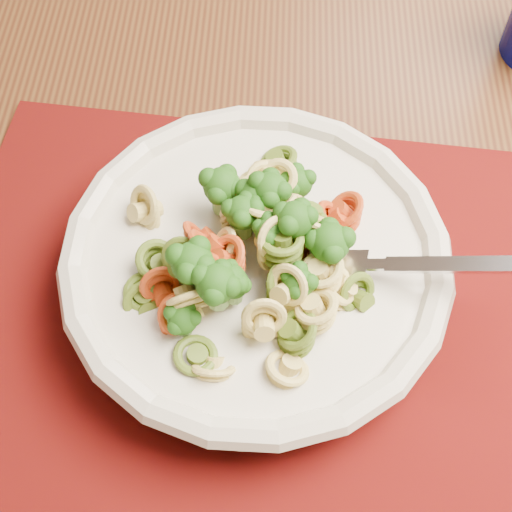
# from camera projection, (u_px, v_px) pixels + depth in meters

# --- Properties ---
(dining_table) EXTENTS (1.41, 1.04, 0.73)m
(dining_table) POSITION_uv_depth(u_px,v_px,m) (315.00, 249.00, 0.65)
(dining_table) COLOR #533317
(dining_table) RESTS_ON ground
(placemat) EXTENTS (0.46, 0.37, 0.00)m
(placemat) POSITION_uv_depth(u_px,v_px,m) (247.00, 310.00, 0.50)
(placemat) COLOR #4E0D03
(placemat) RESTS_ON dining_table
(pasta_bowl) EXTENTS (0.26, 0.26, 0.05)m
(pasta_bowl) POSITION_uv_depth(u_px,v_px,m) (256.00, 264.00, 0.48)
(pasta_bowl) COLOR beige
(pasta_bowl) RESTS_ON placemat
(pasta_broccoli_heap) EXTENTS (0.22, 0.22, 0.06)m
(pasta_broccoli_heap) POSITION_uv_depth(u_px,v_px,m) (256.00, 251.00, 0.47)
(pasta_broccoli_heap) COLOR #D6CA6A
(pasta_broccoli_heap) RESTS_ON pasta_bowl
(fork) EXTENTS (0.18, 0.02, 0.08)m
(fork) POSITION_uv_depth(u_px,v_px,m) (348.00, 265.00, 0.46)
(fork) COLOR silver
(fork) RESTS_ON pasta_bowl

